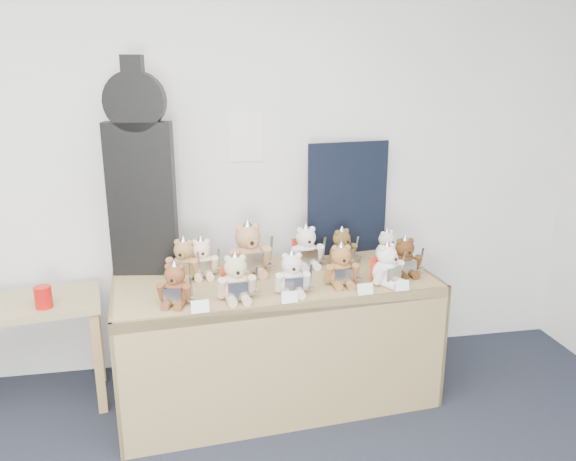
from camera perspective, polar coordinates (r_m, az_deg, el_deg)
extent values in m
plane|color=white|center=(3.58, -16.52, 6.24)|extent=(6.00, 0.00, 6.00)
cube|color=white|center=(3.55, -4.32, 9.40)|extent=(0.21, 0.00, 0.30)
cube|color=olive|center=(3.25, -1.26, -5.38)|extent=(1.88, 0.91, 0.06)
cube|color=olive|center=(3.08, 0.49, -13.91)|extent=(1.82, 0.17, 0.76)
cube|color=olive|center=(3.32, -16.87, -12.29)|extent=(0.08, 0.76, 0.76)
cube|color=olive|center=(3.70, 12.65, -8.97)|extent=(0.08, 0.76, 0.76)
cube|color=#977951|center=(3.51, -25.09, -6.89)|extent=(0.85, 0.55, 0.04)
cube|color=olive|center=(3.45, -18.68, -12.64)|extent=(0.06, 0.06, 0.62)
cube|color=olive|center=(3.77, -18.76, -10.07)|extent=(0.06, 0.06, 0.62)
cube|color=black|center=(3.32, -14.59, 3.04)|extent=(0.39, 0.17, 0.88)
cylinder|color=black|center=(3.25, -15.29, 12.56)|extent=(0.34, 0.16, 0.33)
cube|color=black|center=(3.24, -15.46, 14.89)|extent=(0.12, 0.11, 0.22)
cube|color=black|center=(3.61, 6.08, 3.23)|extent=(0.54, 0.10, 0.72)
cylinder|color=red|center=(3.36, -23.60, -6.21)|extent=(0.09, 0.09, 0.12)
ellipsoid|color=brown|center=(2.94, -11.31, -6.19)|extent=(0.17, 0.16, 0.14)
sphere|color=brown|center=(2.91, -11.42, -4.42)|extent=(0.11, 0.11, 0.11)
cylinder|color=brown|center=(2.87, -11.66, -4.88)|extent=(0.05, 0.04, 0.04)
sphere|color=black|center=(2.85, -11.75, -5.00)|extent=(0.02, 0.02, 0.02)
sphere|color=brown|center=(2.90, -12.12, -3.62)|extent=(0.03, 0.03, 0.03)
sphere|color=brown|center=(2.88, -10.80, -3.68)|extent=(0.03, 0.03, 0.03)
cylinder|color=brown|center=(2.94, -12.71, -6.12)|extent=(0.06, 0.09, 0.11)
cylinder|color=brown|center=(2.90, -10.11, -6.27)|extent=(0.06, 0.09, 0.11)
cylinder|color=brown|center=(2.92, -12.17, -7.28)|extent=(0.07, 0.10, 0.04)
cylinder|color=brown|center=(2.90, -10.93, -7.35)|extent=(0.07, 0.10, 0.04)
cube|color=silver|center=(2.89, -11.63, -6.54)|extent=(0.09, 0.04, 0.08)
cone|color=silver|center=(2.89, -11.47, -3.59)|extent=(0.09, 0.09, 0.07)
cube|color=silver|center=(2.88, -9.77, -5.97)|extent=(0.02, 0.04, 0.15)
cube|color=silver|center=(2.90, -9.72, -7.03)|extent=(0.04, 0.02, 0.01)
ellipsoid|color=beige|center=(2.95, -5.31, -5.69)|extent=(0.17, 0.15, 0.16)
sphere|color=beige|center=(2.91, -5.36, -3.70)|extent=(0.12, 0.12, 0.12)
cylinder|color=beige|center=(2.87, -5.17, -4.20)|extent=(0.05, 0.03, 0.05)
sphere|color=black|center=(2.85, -5.10, -4.32)|extent=(0.02, 0.02, 0.02)
sphere|color=beige|center=(2.89, -6.14, -2.90)|extent=(0.04, 0.04, 0.04)
sphere|color=beige|center=(2.90, -4.63, -2.77)|extent=(0.04, 0.04, 0.04)
cylinder|color=beige|center=(2.92, -6.73, -5.82)|extent=(0.05, 0.09, 0.12)
cylinder|color=beige|center=(2.94, -3.76, -5.54)|extent=(0.05, 0.09, 0.12)
cylinder|color=beige|center=(2.91, -5.79, -7.00)|extent=(0.06, 0.11, 0.05)
cylinder|color=beige|center=(2.92, -4.37, -6.86)|extent=(0.06, 0.11, 0.05)
cube|color=silver|center=(2.89, -5.08, -6.06)|extent=(0.11, 0.03, 0.09)
cone|color=silver|center=(2.90, -5.39, -2.76)|extent=(0.10, 0.10, 0.08)
cube|color=silver|center=(2.93, -3.25, -5.14)|extent=(0.02, 0.04, 0.17)
cube|color=silver|center=(2.95, -3.23, -6.31)|extent=(0.05, 0.01, 0.01)
cube|color=red|center=(3.00, -5.53, -5.05)|extent=(0.13, 0.04, 0.15)
ellipsoid|color=silver|center=(3.02, 0.39, -5.22)|extent=(0.15, 0.13, 0.15)
sphere|color=silver|center=(2.98, 0.39, -3.39)|extent=(0.11, 0.11, 0.11)
cylinder|color=silver|center=(2.94, 0.55, -3.85)|extent=(0.05, 0.03, 0.05)
sphere|color=black|center=(2.92, 0.61, -3.96)|extent=(0.02, 0.02, 0.02)
sphere|color=silver|center=(2.96, -0.30, -2.64)|extent=(0.04, 0.04, 0.04)
sphere|color=silver|center=(2.97, 1.08, -2.56)|extent=(0.04, 0.04, 0.04)
cylinder|color=silver|center=(2.98, -0.92, -5.30)|extent=(0.04, 0.08, 0.11)
cylinder|color=silver|center=(3.01, 1.82, -5.13)|extent=(0.04, 0.08, 0.11)
cylinder|color=silver|center=(2.98, -0.09, -6.41)|extent=(0.05, 0.10, 0.05)
cylinder|color=silver|center=(2.99, 1.22, -6.32)|extent=(0.05, 0.10, 0.05)
cube|color=silver|center=(2.96, 0.59, -5.56)|extent=(0.10, 0.02, 0.08)
cone|color=silver|center=(2.96, 0.39, -2.53)|extent=(0.10, 0.10, 0.07)
cube|color=silver|center=(2.99, 2.29, -4.77)|extent=(0.01, 0.04, 0.16)
cube|color=silver|center=(3.02, 2.28, -5.85)|extent=(0.05, 0.01, 0.01)
ellipsoid|color=#956338|center=(3.15, 5.36, -4.33)|extent=(0.15, 0.13, 0.15)
sphere|color=#956338|center=(3.12, 5.41, -2.55)|extent=(0.11, 0.11, 0.11)
cylinder|color=#956338|center=(3.07, 5.65, -2.98)|extent=(0.05, 0.03, 0.05)
sphere|color=black|center=(3.06, 5.74, -3.08)|extent=(0.02, 0.02, 0.02)
sphere|color=#956338|center=(3.09, 4.78, -1.82)|extent=(0.04, 0.04, 0.04)
sphere|color=#956338|center=(3.11, 6.08, -1.74)|extent=(0.04, 0.04, 0.04)
cylinder|color=#956338|center=(3.11, 4.16, -4.41)|extent=(0.04, 0.08, 0.12)
cylinder|color=#956338|center=(3.15, 6.75, -4.22)|extent=(0.04, 0.08, 0.12)
cylinder|color=#956338|center=(3.11, 4.99, -5.47)|extent=(0.05, 0.10, 0.05)
cylinder|color=#956338|center=(3.13, 6.22, -5.37)|extent=(0.05, 0.10, 0.05)
cube|color=silver|center=(3.09, 5.66, -4.64)|extent=(0.10, 0.02, 0.08)
cone|color=silver|center=(3.10, 5.43, -1.71)|extent=(0.10, 0.10, 0.07)
cube|color=silver|center=(3.14, 7.23, -3.87)|extent=(0.01, 0.04, 0.16)
cube|color=silver|center=(3.16, 7.19, -4.92)|extent=(0.05, 0.01, 0.01)
ellipsoid|color=white|center=(3.19, 9.92, -4.23)|extent=(0.20, 0.19, 0.16)
sphere|color=white|center=(3.16, 10.01, -2.46)|extent=(0.11, 0.11, 0.11)
cylinder|color=white|center=(3.13, 10.67, -2.82)|extent=(0.05, 0.05, 0.05)
sphere|color=black|center=(3.12, 10.91, -2.90)|extent=(0.02, 0.02, 0.02)
sphere|color=white|center=(3.12, 9.60, -1.82)|extent=(0.04, 0.04, 0.04)
sphere|color=white|center=(3.17, 10.49, -1.56)|extent=(0.04, 0.04, 0.04)
cylinder|color=white|center=(3.12, 9.31, -4.50)|extent=(0.08, 0.10, 0.12)
cylinder|color=white|center=(3.23, 11.05, -3.89)|extent=(0.08, 0.10, 0.12)
cylinder|color=white|center=(3.15, 10.21, -5.39)|extent=(0.09, 0.11, 0.05)
cylinder|color=white|center=(3.20, 11.03, -5.08)|extent=(0.09, 0.11, 0.05)
cube|color=silver|center=(3.15, 10.76, -4.45)|extent=(0.10, 0.06, 0.09)
cone|color=silver|center=(3.14, 10.05, -1.62)|extent=(0.10, 0.10, 0.07)
cube|color=silver|center=(3.23, 11.50, -3.46)|extent=(0.03, 0.04, 0.16)
cube|color=silver|center=(3.25, 11.44, -4.49)|extent=(0.04, 0.03, 0.01)
cube|color=red|center=(3.22, 9.15, -3.76)|extent=(0.12, 0.09, 0.14)
ellipsoid|color=#51331B|center=(3.35, 11.69, -3.39)|extent=(0.16, 0.14, 0.15)
sphere|color=#51331B|center=(3.32, 11.78, -1.76)|extent=(0.11, 0.11, 0.11)
cylinder|color=#51331B|center=(3.28, 12.13, -2.14)|extent=(0.05, 0.03, 0.05)
sphere|color=black|center=(3.27, 12.26, -2.22)|extent=(0.02, 0.02, 0.02)
sphere|color=#51331B|center=(3.29, 11.27, -1.10)|extent=(0.04, 0.04, 0.04)
sphere|color=#51331B|center=(3.32, 12.38, -1.01)|extent=(0.04, 0.04, 0.04)
cylinder|color=#51331B|center=(3.30, 10.72, -3.49)|extent=(0.05, 0.08, 0.11)
cylinder|color=#51331B|center=(3.36, 12.92, -3.26)|extent=(0.05, 0.08, 0.11)
cylinder|color=#51331B|center=(3.30, 11.51, -4.43)|extent=(0.05, 0.10, 0.04)
cylinder|color=#51331B|center=(3.33, 12.56, -4.31)|extent=(0.05, 0.10, 0.04)
cube|color=silver|center=(3.30, 12.13, -3.65)|extent=(0.10, 0.02, 0.08)
cone|color=silver|center=(3.30, 11.83, -0.99)|extent=(0.09, 0.09, 0.07)
cube|color=silver|center=(3.35, 13.38, -2.92)|extent=(0.01, 0.04, 0.16)
cube|color=silver|center=(3.37, 13.31, -3.88)|extent=(0.05, 0.01, 0.01)
cube|color=red|center=(3.39, 11.29, -2.91)|extent=(0.12, 0.04, 0.13)
ellipsoid|color=beige|center=(3.30, -8.73, -3.53)|extent=(0.16, 0.14, 0.15)
sphere|color=beige|center=(3.27, -8.81, -1.88)|extent=(0.11, 0.11, 0.11)
cylinder|color=beige|center=(3.23, -8.69, -2.27)|extent=(0.05, 0.03, 0.05)
sphere|color=black|center=(3.21, -8.66, -2.36)|extent=(0.02, 0.02, 0.02)
sphere|color=beige|center=(3.25, -9.46, -1.22)|extent=(0.04, 0.04, 0.04)
sphere|color=beige|center=(3.26, -8.22, -1.12)|extent=(0.04, 0.04, 0.04)
cylinder|color=beige|center=(3.27, -9.93, -3.62)|extent=(0.05, 0.09, 0.11)
cylinder|color=beige|center=(3.29, -7.47, -3.41)|extent=(0.05, 0.09, 0.11)
cylinder|color=beige|center=(3.26, -9.17, -4.58)|extent=(0.05, 0.10, 0.04)
cylinder|color=beige|center=(3.27, -8.00, -4.48)|extent=(0.05, 0.10, 0.04)
cube|color=silver|center=(3.24, -8.60, -3.80)|extent=(0.10, 0.03, 0.08)
cone|color=silver|center=(3.25, -8.84, -1.10)|extent=(0.09, 0.09, 0.07)
cube|color=silver|center=(3.27, -7.07, -3.07)|extent=(0.02, 0.04, 0.16)
cube|color=silver|center=(3.29, -7.03, -4.05)|extent=(0.05, 0.01, 0.01)
ellipsoid|color=tan|center=(3.30, -4.05, -2.93)|extent=(0.23, 0.20, 0.20)
sphere|color=tan|center=(3.26, -4.10, -0.68)|extent=(0.15, 0.15, 0.15)
cylinder|color=tan|center=(3.21, -3.78, -1.18)|extent=(0.07, 0.04, 0.06)
sphere|color=black|center=(3.19, -3.67, -1.29)|extent=(0.02, 0.02, 0.02)
sphere|color=tan|center=(3.23, -4.94, 0.22)|extent=(0.05, 0.05, 0.05)
sphere|color=tan|center=(3.26, -3.31, 0.38)|extent=(0.05, 0.05, 0.05)
cylinder|color=tan|center=(3.25, -5.56, -3.08)|extent=(0.07, 0.12, 0.15)
cylinder|color=tan|center=(3.30, -2.33, -2.72)|extent=(0.07, 0.12, 0.15)
cylinder|color=tan|center=(3.25, -4.46, -4.37)|extent=(0.08, 0.14, 0.06)
cylinder|color=tan|center=(3.27, -2.92, -4.18)|extent=(0.08, 0.14, 0.06)
cube|color=silver|center=(3.23, -3.66, -3.28)|extent=(0.13, 0.04, 0.11)
cone|color=silver|center=(3.24, -4.12, 0.39)|extent=(0.13, 0.13, 0.10)
cube|color=silver|center=(3.29, -1.75, -2.24)|extent=(0.02, 0.05, 0.21)
cube|color=silver|center=(3.32, -1.74, -3.57)|extent=(0.06, 0.02, 0.01)
ellipsoid|color=white|center=(3.43, 1.81, -2.47)|extent=(0.18, 0.16, 0.17)
sphere|color=white|center=(3.39, 1.83, -0.70)|extent=(0.12, 0.12, 0.12)
cylinder|color=white|center=(3.35, 2.11, -1.09)|extent=(0.05, 0.03, 0.05)
sphere|color=black|center=(3.33, 2.21, -1.18)|extent=(0.02, 0.02, 0.02)
sphere|color=white|center=(3.37, 1.20, 0.02)|extent=(0.04, 0.04, 0.04)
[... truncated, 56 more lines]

